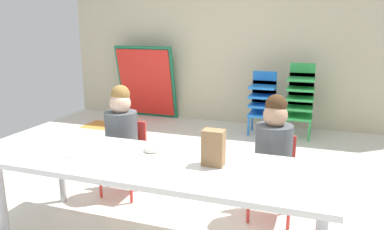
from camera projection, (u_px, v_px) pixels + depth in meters
ground_plane at (167, 201)px, 3.06m from camera, size 5.23×5.29×0.02m
back_wall at (242, 24)px, 5.16m from camera, size 5.23×0.10×2.79m
craft_table at (158, 168)px, 2.33m from camera, size 2.12×0.71×0.57m
seated_child_near_camera at (122, 130)px, 3.04m from camera, size 0.32×0.31×0.92m
seated_child_middle_seat at (274, 146)px, 2.65m from camera, size 0.32×0.31×0.92m
kid_chair_blue_stack at (263, 99)px, 4.81m from camera, size 0.32×0.30×0.80m
kid_chair_green_stack at (300, 96)px, 4.64m from camera, size 0.32×0.30×0.92m
folded_activity_table at (146, 82)px, 5.62m from camera, size 0.90×0.29×1.09m
paper_bag_brown at (213, 148)px, 2.23m from camera, size 0.13×0.09×0.22m
paper_plate_near_edge at (152, 152)px, 2.48m from camera, size 0.18×0.18×0.01m
paper_plate_center_table at (78, 154)px, 2.45m from camera, size 0.18×0.18×0.01m
donut_powdered_on_plate at (152, 149)px, 2.47m from camera, size 0.11×0.11×0.03m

